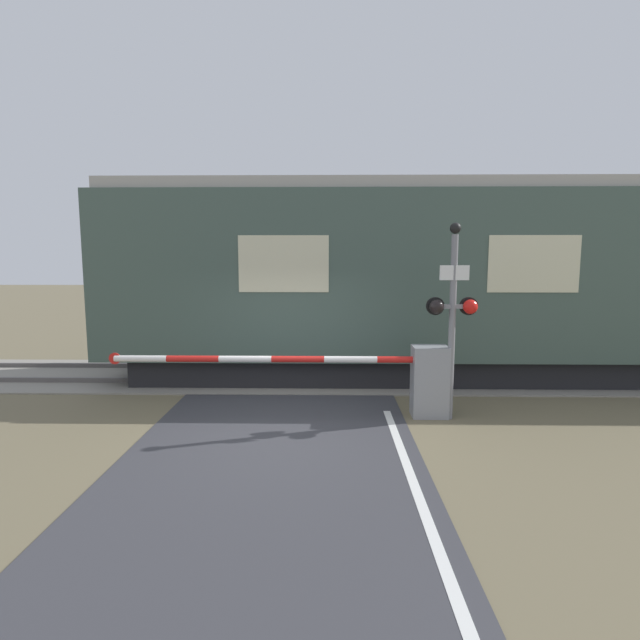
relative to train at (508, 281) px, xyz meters
The scene contains 5 objects.
ground_plane 6.36m from the train, 142.70° to the right, with size 80.00×80.00×0.00m, color #6B6047.
track_bed 5.22m from the train, behind, with size 36.00×3.20×0.13m.
train is the anchor object (origin of this frame).
crossing_barrier 4.19m from the train, 134.00° to the right, with size 5.81×0.44×1.22m.
signal_post 3.54m from the train, 123.17° to the right, with size 0.85×0.26×3.28m.
Camera 1 is at (0.78, -7.55, 2.74)m, focal length 28.00 mm.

